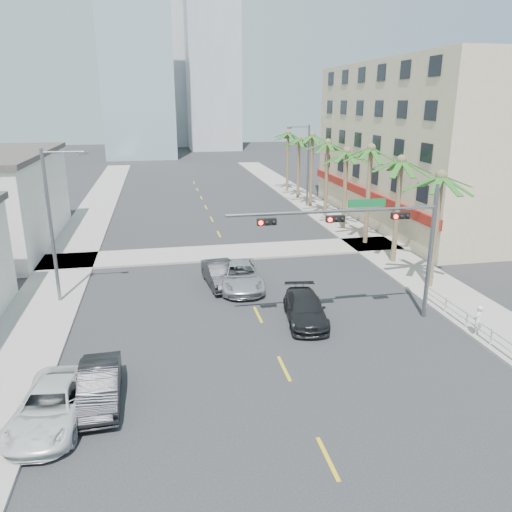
{
  "coord_description": "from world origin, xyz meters",
  "views": [
    {
      "loc": [
        -5.03,
        -15.21,
        11.48
      ],
      "look_at": [
        -0.14,
        9.87,
        3.5
      ],
      "focal_mm": 35.0,
      "sensor_mm": 36.0,
      "label": 1
    }
  ],
  "objects_px": {
    "car_parked_mid": "(99,386)",
    "car_lane_right": "(305,309)",
    "car_lane_left": "(220,274)",
    "car_parked_far": "(51,406)",
    "pedestrian": "(478,320)",
    "car_lane_center": "(240,276)",
    "traffic_signal_mast": "(376,231)"
  },
  "relations": [
    {
      "from": "car_parked_mid",
      "to": "car_lane_right",
      "type": "relative_size",
      "value": 0.89
    },
    {
      "from": "car_lane_left",
      "to": "pedestrian",
      "type": "distance_m",
      "value": 15.42
    },
    {
      "from": "car_lane_left",
      "to": "car_lane_right",
      "type": "relative_size",
      "value": 0.94
    },
    {
      "from": "car_lane_right",
      "to": "traffic_signal_mast",
      "type": "bearing_deg",
      "value": -4.57
    },
    {
      "from": "car_parked_mid",
      "to": "car_lane_right",
      "type": "bearing_deg",
      "value": 27.56
    },
    {
      "from": "car_lane_left",
      "to": "car_lane_right",
      "type": "xyz_separation_m",
      "value": [
        3.85,
        -6.39,
        -0.05
      ]
    },
    {
      "from": "pedestrian",
      "to": "car_lane_right",
      "type": "bearing_deg",
      "value": -56.84
    },
    {
      "from": "car_parked_mid",
      "to": "car_lane_center",
      "type": "height_order",
      "value": "car_lane_center"
    },
    {
      "from": "car_parked_far",
      "to": "pedestrian",
      "type": "relative_size",
      "value": 3.3
    },
    {
      "from": "traffic_signal_mast",
      "to": "car_lane_right",
      "type": "relative_size",
      "value": 2.23
    },
    {
      "from": "car_parked_far",
      "to": "car_lane_center",
      "type": "height_order",
      "value": "car_lane_center"
    },
    {
      "from": "car_lane_center",
      "to": "pedestrian",
      "type": "height_order",
      "value": "pedestrian"
    },
    {
      "from": "car_parked_mid",
      "to": "car_lane_center",
      "type": "bearing_deg",
      "value": 54.73
    },
    {
      "from": "car_parked_far",
      "to": "car_lane_left",
      "type": "height_order",
      "value": "car_lane_left"
    },
    {
      "from": "car_parked_mid",
      "to": "pedestrian",
      "type": "distance_m",
      "value": 18.24
    },
    {
      "from": "car_parked_far",
      "to": "car_parked_mid",
      "type": "bearing_deg",
      "value": 39.66
    },
    {
      "from": "car_lane_right",
      "to": "car_lane_left",
      "type": "bearing_deg",
      "value": 128.69
    },
    {
      "from": "traffic_signal_mast",
      "to": "pedestrian",
      "type": "height_order",
      "value": "traffic_signal_mast"
    },
    {
      "from": "car_lane_center",
      "to": "car_lane_right",
      "type": "xyz_separation_m",
      "value": [
        2.62,
        -5.76,
        -0.07
      ]
    },
    {
      "from": "pedestrian",
      "to": "traffic_signal_mast",
      "type": "bearing_deg",
      "value": -64.63
    },
    {
      "from": "car_parked_mid",
      "to": "car_parked_far",
      "type": "relative_size",
      "value": 0.86
    },
    {
      "from": "car_parked_far",
      "to": "car_lane_right",
      "type": "xyz_separation_m",
      "value": [
        11.75,
        6.86,
        0.0
      ]
    },
    {
      "from": "car_lane_left",
      "to": "car_lane_center",
      "type": "distance_m",
      "value": 1.39
    },
    {
      "from": "car_lane_left",
      "to": "car_lane_right",
      "type": "height_order",
      "value": "car_lane_left"
    },
    {
      "from": "car_parked_far",
      "to": "car_lane_left",
      "type": "bearing_deg",
      "value": 65.4
    },
    {
      "from": "traffic_signal_mast",
      "to": "car_lane_right",
      "type": "height_order",
      "value": "traffic_signal_mast"
    },
    {
      "from": "traffic_signal_mast",
      "to": "car_lane_left",
      "type": "bearing_deg",
      "value": 135.63
    },
    {
      "from": "car_parked_far",
      "to": "car_lane_right",
      "type": "height_order",
      "value": "car_lane_right"
    },
    {
      "from": "car_parked_far",
      "to": "car_lane_center",
      "type": "xyz_separation_m",
      "value": [
        9.13,
        12.61,
        0.07
      ]
    },
    {
      "from": "car_parked_far",
      "to": "car_lane_left",
      "type": "distance_m",
      "value": 15.42
    },
    {
      "from": "car_lane_left",
      "to": "car_lane_right",
      "type": "distance_m",
      "value": 7.46
    },
    {
      "from": "car_parked_far",
      "to": "pedestrian",
      "type": "xyz_separation_m",
      "value": [
        19.7,
        3.32,
        0.21
      ]
    }
  ]
}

